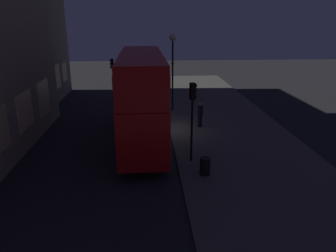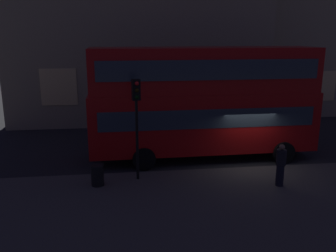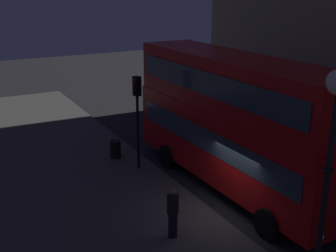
% 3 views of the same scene
% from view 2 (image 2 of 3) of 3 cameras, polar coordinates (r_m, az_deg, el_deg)
% --- Properties ---
extents(ground_plane, '(80.00, 80.00, 0.00)m').
position_cam_2_polar(ground_plane, '(17.87, 12.43, -5.97)').
color(ground_plane, '#232326').
extents(sidewalk_slab, '(44.00, 8.11, 0.12)m').
position_cam_2_polar(sidewalk_slab, '(13.90, 18.93, -12.27)').
color(sidewalk_slab, '#4C4944').
rests_on(sidewalk_slab, ground).
extents(building_with_clock, '(17.88, 9.73, 16.94)m').
position_cam_2_polar(building_with_clock, '(28.62, -4.90, 19.06)').
color(building_with_clock, tan).
rests_on(building_with_clock, ground).
extents(building_plain_facade, '(13.37, 8.54, 16.91)m').
position_cam_2_polar(building_plain_facade, '(32.12, 18.60, 17.86)').
color(building_plain_facade, tan).
rests_on(building_plain_facade, ground).
extents(double_decker_bus, '(11.19, 2.98, 5.51)m').
position_cam_2_polar(double_decker_bus, '(17.67, 5.64, 4.48)').
color(double_decker_bus, '#B20F0F').
rests_on(double_decker_bus, ground).
extents(traffic_light_near_kerb, '(0.37, 0.39, 4.25)m').
position_cam_2_polar(traffic_light_near_kerb, '(14.65, -5.01, 2.71)').
color(traffic_light_near_kerb, black).
rests_on(traffic_light_near_kerb, sidewalk_slab).
extents(pedestrian, '(0.39, 0.39, 1.75)m').
position_cam_2_polar(pedestrian, '(15.24, 17.43, -5.88)').
color(pedestrian, black).
rests_on(pedestrian, sidewalk_slab).
extents(litter_bin, '(0.51, 0.51, 0.86)m').
position_cam_2_polar(litter_bin, '(15.01, -11.12, -7.65)').
color(litter_bin, black).
rests_on(litter_bin, sidewalk_slab).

